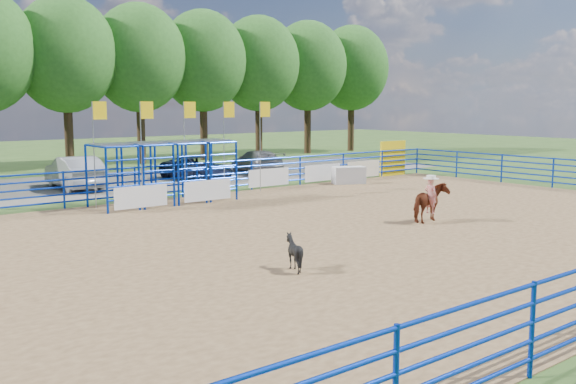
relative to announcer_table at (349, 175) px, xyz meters
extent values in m
plane|color=#416126|center=(-8.29, -8.84, -0.46)|extent=(120.00, 120.00, 0.00)
cube|color=olive|center=(-8.29, -8.84, -0.45)|extent=(30.00, 20.00, 0.02)
cube|color=slate|center=(-8.29, 8.16, -0.46)|extent=(40.00, 10.00, 0.01)
cube|color=silver|center=(0.00, 0.00, 0.00)|extent=(1.82, 1.38, 0.88)
imported|color=maroon|center=(-5.34, -9.65, 0.24)|extent=(1.71, 1.02, 1.35)
imported|color=red|center=(-5.34, -9.65, 1.11)|extent=(0.38, 0.50, 1.24)
cylinder|color=white|center=(-5.34, -9.65, 1.76)|extent=(0.54, 0.54, 0.12)
imported|color=black|center=(-13.14, -11.75, 0.01)|extent=(1.05, 1.02, 0.89)
imported|color=gray|center=(-11.76, 6.86, 0.34)|extent=(1.91, 4.89, 1.59)
imported|color=#141A33|center=(-5.17, 6.55, 0.17)|extent=(2.82, 4.76, 1.24)
imported|color=#5D5D60|center=(-0.56, 7.33, 0.22)|extent=(2.82, 4.93, 1.34)
cube|color=white|center=(-12.09, -1.07, 0.09)|extent=(2.20, 0.04, 0.85)
cube|color=white|center=(-9.09, -1.07, 0.09)|extent=(2.20, 0.04, 0.85)
cube|color=white|center=(-4.29, 1.12, 0.09)|extent=(2.40, 0.04, 0.85)
cube|color=white|center=(-0.79, 1.12, 0.09)|extent=(2.40, 0.04, 0.85)
cube|color=beige|center=(2.21, 1.12, 0.09)|extent=(2.40, 0.04, 0.90)
cube|color=yellow|center=(4.71, 1.26, 0.54)|extent=(2.00, 0.12, 2.00)
cylinder|color=#3F2B19|center=(-8.29, 17.16, 1.94)|extent=(0.56, 0.56, 4.80)
ellipsoid|color=#26571C|center=(-8.29, 17.16, 7.10)|extent=(6.40, 6.40, 7.36)
cylinder|color=#3F2B19|center=(-3.29, 17.16, 1.94)|extent=(0.56, 0.56, 4.80)
ellipsoid|color=#26571C|center=(-3.29, 17.16, 7.10)|extent=(6.40, 6.40, 7.36)
cylinder|color=#3F2B19|center=(1.71, 17.16, 1.94)|extent=(0.56, 0.56, 4.80)
ellipsoid|color=#26571C|center=(1.71, 17.16, 7.10)|extent=(6.40, 6.40, 7.36)
cylinder|color=#3F2B19|center=(6.71, 17.16, 1.94)|extent=(0.56, 0.56, 4.80)
ellipsoid|color=#26571C|center=(6.71, 17.16, 7.10)|extent=(6.40, 6.40, 7.36)
cylinder|color=#3F2B19|center=(11.71, 17.16, 1.94)|extent=(0.56, 0.56, 4.80)
ellipsoid|color=#26571C|center=(11.71, 17.16, 7.10)|extent=(6.40, 6.40, 7.36)
cylinder|color=#3F2B19|center=(16.71, 17.16, 1.94)|extent=(0.56, 0.56, 4.80)
ellipsoid|color=#26571C|center=(16.71, 17.16, 7.10)|extent=(6.40, 6.40, 7.36)
camera|label=1|loc=(-22.88, -23.78, 3.64)|focal=40.00mm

